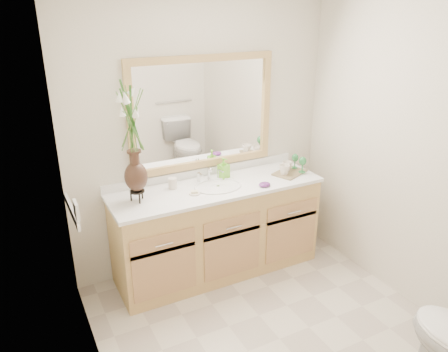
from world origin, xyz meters
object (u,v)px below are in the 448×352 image
soap_bottle (224,169)px  tray (290,173)px  tumbler (173,183)px  flower_vase (132,129)px

soap_bottle → tray: size_ratio=0.54×
tumbler → soap_bottle: bearing=2.3°
flower_vase → soap_bottle: 0.98m
soap_bottle → tray: bearing=-36.0°
tumbler → tray: bearing=-8.8°
tumbler → flower_vase: bearing=-161.8°
tumbler → soap_bottle: 0.49m
tumbler → soap_bottle: (0.49, 0.02, 0.04)m
flower_vase → tumbler: size_ratio=9.50×
flower_vase → tumbler: 0.65m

